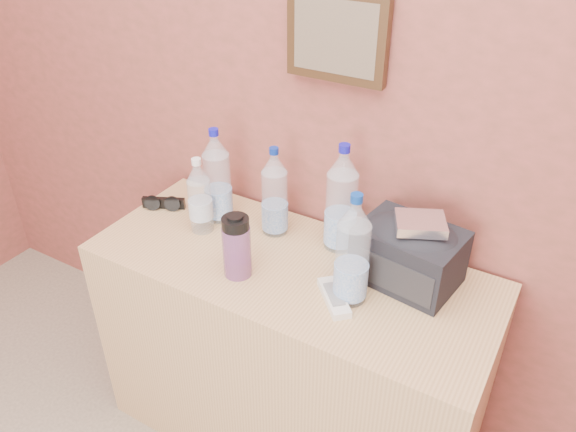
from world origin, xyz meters
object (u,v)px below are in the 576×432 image
Objects in this scene: pet_large_a at (217,180)px; pet_small at (200,199)px; toiletry_bag at (409,252)px; nalgene_bottle at (237,246)px; ac_remote at (334,298)px; pet_large_d at (352,255)px; pet_large_b at (341,203)px; pet_large_c at (275,196)px; sunglasses at (164,203)px; foil_packet at (420,223)px; dresser at (290,356)px.

pet_large_a is 1.26× the size of pet_small.
toiletry_bag is (0.66, 0.01, -0.05)m from pet_large_a.
nalgene_bottle reaches higher than ac_remote.
pet_large_d reaches higher than pet_small.
pet_small is (-0.43, -0.15, -0.04)m from pet_large_b.
pet_large_a is 0.58m from pet_large_d.
pet_large_c is at bearing -171.41° from pet_large_b.
pet_large_a is at bearing -172.27° from pet_large_b.
foil_packet reaches higher than sunglasses.
pet_small is at bearing -163.82° from toiletry_bag.
ac_remote is 1.22× the size of foil_packet.
ac_remote is (0.53, -0.10, -0.10)m from pet_small.
pet_small reaches higher than toiletry_bag.
pet_large_a is at bearing -173.19° from pet_large_c.
pet_large_d is at bearing 94.19° from ac_remote.
pet_large_c is at bearing -15.56° from sunglasses.
dresser is at bearing -3.50° from pet_small.
pet_large_c is 0.49m from foil_packet.
pet_small is at bearing 150.40° from nalgene_bottle.
pet_large_d is at bearing -11.48° from dresser.
pet_large_a is 0.43m from pet_large_b.
pet_large_b is 0.25m from toiletry_bag.
pet_large_b reaches higher than pet_large_d.
toiletry_bag is at bearing 101.11° from ac_remote.
nalgene_bottle is 0.47m from sunglasses.
ac_remote is at bearing -33.45° from pet_large_c.
pet_small is 0.27m from nalgene_bottle.
pet_large_a is 0.57m from ac_remote.
pet_large_d is (0.22, -0.04, 0.54)m from dresser.
pet_large_c is at bearing 95.37° from nalgene_bottle.
toiletry_bag is (0.24, -0.05, -0.06)m from pet_large_b.
pet_large_a is at bearing 164.60° from pet_large_d.
pet_large_a is 2.46× the size of foil_packet.
pet_large_a reaches higher than foil_packet.
pet_large_a is 0.98× the size of pet_large_d.
dresser is 0.45m from ac_remote.
pet_large_b is 0.45m from pet_small.
sunglasses is (-0.21, -0.05, -0.12)m from pet_large_a.
pet_large_a reaches higher than dresser.
foil_packet is (0.26, -0.06, 0.05)m from pet_large_b.
foil_packet is (0.13, 0.15, 0.06)m from pet_large_d.
pet_large_b is at bearing -16.11° from sunglasses.
foil_packet is at bearing -3.26° from pet_large_c.
toiletry_bag reaches higher than sunglasses.
pet_large_b is 2.17× the size of ac_remote.
pet_large_c is 1.49× the size of nalgene_bottle.
pet_large_d reaches higher than pet_large_c.
dresser is 0.58m from pet_large_d.
pet_large_a reaches higher than sunglasses.
pet_large_a reaches higher than pet_small.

